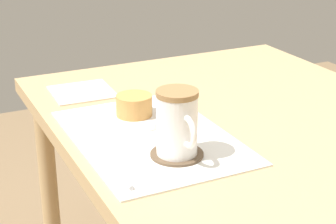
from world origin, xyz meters
TOP-DOWN VIEW (x-y plane):
  - dining_table at (0.00, 0.00)m, footprint 1.08×0.82m
  - placemat at (-0.02, -0.24)m, footprint 0.44×0.30m
  - pastry_plate at (-0.12, -0.23)m, footprint 0.15×0.15m
  - pastry at (-0.12, -0.23)m, footprint 0.08×0.08m
  - coffee_coaster at (0.08, -0.23)m, footprint 0.10×0.10m
  - coffee_mug at (0.08, -0.23)m, footprint 0.11×0.08m
  - teaspoon at (0.11, -0.35)m, footprint 0.13×0.02m
  - paper_napkin at (-0.35, -0.28)m, footprint 0.16×0.16m

SIDE VIEW (x-z plane):
  - dining_table at x=0.00m, z-range 0.28..1.02m
  - placemat at x=-0.02m, z-range 0.74..0.74m
  - paper_napkin at x=-0.35m, z-range 0.74..0.74m
  - coffee_coaster at x=0.08m, z-range 0.74..0.75m
  - teaspoon at x=0.11m, z-range 0.74..0.75m
  - pastry_plate at x=-0.12m, z-range 0.74..0.75m
  - pastry at x=-0.12m, z-range 0.75..0.80m
  - coffee_mug at x=0.08m, z-range 0.75..0.87m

